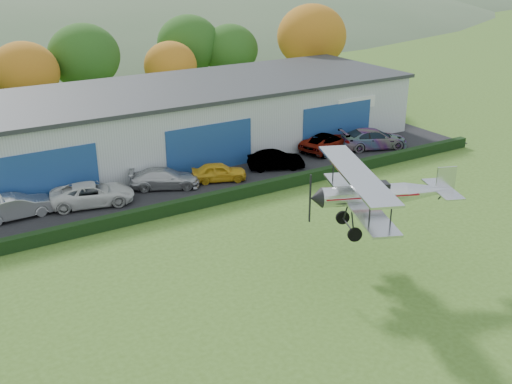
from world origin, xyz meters
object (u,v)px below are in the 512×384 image
car_4 (219,172)px  car_5 (276,160)px  car_3 (165,178)px  car_1 (16,206)px  car_7 (373,139)px  hangar (176,119)px  biplane (376,192)px  car_2 (93,194)px  car_6 (327,142)px

car_4 → car_5: bearing=-69.5°
car_3 → car_4: bearing=-76.8°
car_1 → car_7: bearing=-94.0°
hangar → car_1: (-14.17, -7.37, -1.86)m
car_4 → biplane: biplane is taller
car_1 → car_5: size_ratio=1.07×
car_2 → car_5: 13.90m
car_7 → biplane: bearing=157.1°
car_4 → car_5: car_5 is taller
car_4 → biplane: (0.82, -15.25, 3.54)m
hangar → car_2: hangar is taller
hangar → car_2: (-9.52, -7.79, -1.87)m
car_3 → car_7: bearing=-67.7°
car_4 → car_3: bearing=99.5°
car_2 → biplane: bearing=-134.8°
car_1 → car_4: size_ratio=1.16×
car_1 → biplane: (14.50, -16.15, 3.46)m
hangar → car_1: hangar is taller
car_1 → car_3: car_1 is taller
car_5 → car_1: bearing=109.4°
car_2 → car_5: car_2 is taller
car_1 → car_7: car_7 is taller
car_2 → car_5: bearing=-79.1°
car_2 → car_4: size_ratio=1.35×
hangar → car_3: hangar is taller
biplane → car_4: bearing=115.4°
car_6 → car_2: bearing=75.9°
car_7 → biplane: (-13.80, -15.25, 3.39)m
car_6 → biplane: (-10.11, -16.75, 3.48)m
car_5 → car_3: bearing=106.8°
car_4 → car_5: (4.86, -0.05, 0.03)m
car_3 → biplane: size_ratio=0.56×
car_6 → car_4: bearing=80.8°
hangar → car_5: (4.37, -8.32, -1.91)m
car_6 → car_5: bearing=87.3°
car_1 → car_2: 4.67m
car_2 → car_3: bearing=-73.6°
car_1 → biplane: biplane is taller
hangar → car_4: 8.51m
hangar → car_1: 16.08m
car_5 → car_6: car_6 is taller
car_7 → biplane: biplane is taller
car_2 → biplane: biplane is taller
car_3 → biplane: bearing=-139.1°
car_6 → car_7: size_ratio=0.93×
car_6 → car_3: bearing=75.8°
car_4 → car_6: size_ratio=0.74×
car_2 → biplane: (9.85, -15.74, 3.47)m
hangar → car_7: hangar is taller
car_3 → car_6: size_ratio=0.91×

